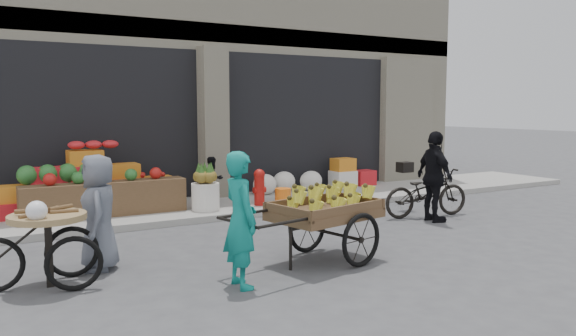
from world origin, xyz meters
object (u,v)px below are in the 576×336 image
tricycle_cart (48,238)px  bicycle (426,193)px  banana_cart (322,208)px  seated_person (213,180)px  cyclist (435,177)px  vendor_woman (241,220)px  fire_hydrant (259,186)px  pineapple_bin (206,197)px  vendor_grey (99,212)px  orange_bucket (283,196)px

tricycle_cart → bicycle: tricycle_cart is taller
bicycle → banana_cart: bearing=125.1°
bicycle → tricycle_cart: bearing=107.5°
seated_person → cyclist: cyclist is taller
seated_person → banana_cart: bearing=-103.3°
vendor_woman → seated_person: bearing=-18.1°
fire_hydrant → tricycle_cart: (-4.18, -2.93, 0.06)m
pineapple_bin → vendor_woman: size_ratio=0.34×
vendor_grey → seated_person: bearing=149.7°
vendor_woman → orange_bucket: bearing=-34.3°
banana_cart → vendor_grey: (-2.59, 1.12, 0.01)m
pineapple_bin → vendor_woman: vendor_woman is taller
cyclist → orange_bucket: bearing=45.5°
fire_hydrant → seated_person: bearing=137.1°
tricycle_cart → bicycle: size_ratio=0.85×
fire_hydrant → orange_bucket: 0.55m
seated_person → banana_cart: 4.29m
vendor_woman → vendor_grey: (-1.23, 1.51, -0.05)m
tricycle_cart → vendor_grey: size_ratio=1.00×
pineapple_bin → cyclist: (3.32, -2.49, 0.43)m
fire_hydrant → tricycle_cart: tricycle_cart is taller
fire_hydrant → tricycle_cart: bearing=-145.0°
seated_person → bicycle: size_ratio=0.54×
orange_bucket → vendor_grey: bearing=-148.7°
tricycle_cart → vendor_grey: (0.65, 0.42, 0.16)m
seated_person → vendor_grey: (-2.84, -3.16, 0.14)m
orange_bucket → vendor_grey: vendor_grey is taller
vendor_woman → cyclist: bearing=-69.9°
seated_person → pineapple_bin: bearing=-133.7°
vendor_grey → cyclist: 5.76m
vendor_woman → vendor_grey: 1.95m
orange_bucket → seated_person: seated_person is taller
fire_hydrant → cyclist: 3.31m
fire_hydrant → cyclist: (2.22, -2.44, 0.30)m
seated_person → banana_cart: seated_person is taller
vendor_grey → cyclist: cyclist is taller
vendor_grey → bicycle: vendor_grey is taller
banana_cart → bicycle: size_ratio=1.45×
pineapple_bin → banana_cart: banana_cart is taller
orange_bucket → tricycle_cart: 5.50m
vendor_woman → vendor_grey: vendor_woman is taller
orange_bucket → vendor_woman: vendor_woman is taller
pineapple_bin → bicycle: 4.10m
fire_hydrant → seated_person: (-0.70, 0.65, 0.08)m
seated_person → vendor_woman: (-1.61, -4.67, 0.19)m
banana_cart → tricycle_cart: 3.31m
banana_cart → vendor_grey: size_ratio=1.72×
orange_bucket → vendor_woman: bearing=-125.3°
banana_cart → bicycle: 3.73m
vendor_grey → tricycle_cart: bearing=-45.4°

